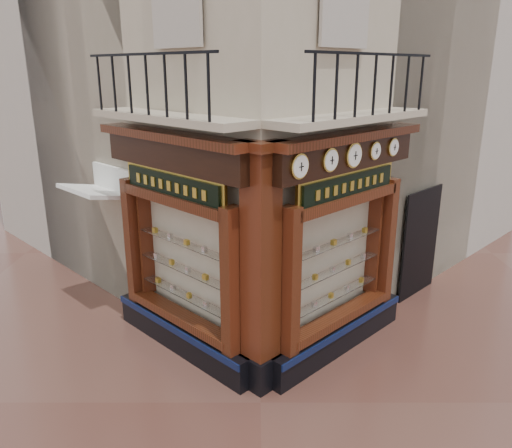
{
  "coord_description": "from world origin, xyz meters",
  "views": [
    {
      "loc": [
        -0.07,
        -6.54,
        4.95
      ],
      "look_at": [
        -0.07,
        2.0,
        2.28
      ],
      "focal_mm": 35.0,
      "sensor_mm": 36.0,
      "label": 1
    }
  ],
  "objects_px": {
    "clock_a": "(300,166)",
    "clock_d": "(375,151)",
    "awning": "(105,310)",
    "clock_b": "(330,160)",
    "signboard_right": "(349,185)",
    "clock_c": "(354,155)",
    "clock_e": "(393,147)",
    "corner_pilaster": "(261,274)",
    "signboard_left": "(172,185)"
  },
  "relations": [
    {
      "from": "clock_a",
      "to": "clock_d",
      "type": "relative_size",
      "value": 1.21
    },
    {
      "from": "awning",
      "to": "clock_b",
      "type": "bearing_deg",
      "value": -161.31
    },
    {
      "from": "clock_d",
      "to": "awning",
      "type": "height_order",
      "value": "clock_d"
    },
    {
      "from": "awning",
      "to": "signboard_right",
      "type": "distance_m",
      "value": 5.92
    },
    {
      "from": "clock_c",
      "to": "clock_e",
      "type": "height_order",
      "value": "clock_c"
    },
    {
      "from": "clock_e",
      "to": "clock_c",
      "type": "bearing_deg",
      "value": -180.0
    },
    {
      "from": "clock_d",
      "to": "awning",
      "type": "distance_m",
      "value": 6.51
    },
    {
      "from": "corner_pilaster",
      "to": "signboard_right",
      "type": "distance_m",
      "value": 2.12
    },
    {
      "from": "clock_a",
      "to": "clock_d",
      "type": "xyz_separation_m",
      "value": [
        1.39,
        1.39,
        0.0
      ]
    },
    {
      "from": "clock_c",
      "to": "signboard_left",
      "type": "relative_size",
      "value": 0.21
    },
    {
      "from": "clock_a",
      "to": "clock_e",
      "type": "distance_m",
      "value": 2.54
    },
    {
      "from": "clock_e",
      "to": "signboard_right",
      "type": "height_order",
      "value": "clock_e"
    },
    {
      "from": "corner_pilaster",
      "to": "clock_d",
      "type": "distance_m",
      "value": 2.88
    },
    {
      "from": "awning",
      "to": "signboard_left",
      "type": "bearing_deg",
      "value": -175.71
    },
    {
      "from": "clock_a",
      "to": "signboard_left",
      "type": "relative_size",
      "value": 0.19
    },
    {
      "from": "corner_pilaster",
      "to": "clock_c",
      "type": "xyz_separation_m",
      "value": [
        1.49,
        0.89,
        1.67
      ]
    },
    {
      "from": "clock_e",
      "to": "clock_b",
      "type": "bearing_deg",
      "value": -180.0
    },
    {
      "from": "corner_pilaster",
      "to": "clock_a",
      "type": "bearing_deg",
      "value": -51.04
    },
    {
      "from": "corner_pilaster",
      "to": "signboard_right",
      "type": "height_order",
      "value": "corner_pilaster"
    },
    {
      "from": "clock_c",
      "to": "signboard_left",
      "type": "distance_m",
      "value": 3.0
    },
    {
      "from": "clock_d",
      "to": "clock_a",
      "type": "bearing_deg",
      "value": -180.0
    },
    {
      "from": "clock_a",
      "to": "clock_c",
      "type": "height_order",
      "value": "clock_c"
    },
    {
      "from": "clock_d",
      "to": "clock_b",
      "type": "bearing_deg",
      "value": -180.0
    },
    {
      "from": "awning",
      "to": "signboard_left",
      "type": "distance_m",
      "value": 3.95
    },
    {
      "from": "clock_d",
      "to": "signboard_right",
      "type": "height_order",
      "value": "clock_d"
    },
    {
      "from": "awning",
      "to": "signboard_right",
      "type": "xyz_separation_m",
      "value": [
        4.78,
        -1.6,
        3.1
      ]
    },
    {
      "from": "corner_pilaster",
      "to": "clock_a",
      "type": "relative_size",
      "value": 10.74
    },
    {
      "from": "clock_b",
      "to": "signboard_right",
      "type": "bearing_deg",
      "value": 9.15
    },
    {
      "from": "clock_a",
      "to": "clock_b",
      "type": "distance_m",
      "value": 0.72
    },
    {
      "from": "signboard_right",
      "to": "corner_pilaster",
      "type": "bearing_deg",
      "value": 169.75
    },
    {
      "from": "clock_a",
      "to": "clock_c",
      "type": "xyz_separation_m",
      "value": [
        0.94,
        0.94,
        -0.0
      ]
    },
    {
      "from": "clock_d",
      "to": "clock_e",
      "type": "xyz_separation_m",
      "value": [
        0.41,
        0.41,
        -0.0
      ]
    },
    {
      "from": "signboard_left",
      "to": "awning",
      "type": "bearing_deg",
      "value": 4.29
    },
    {
      "from": "clock_b",
      "to": "clock_e",
      "type": "height_order",
      "value": "clock_b"
    },
    {
      "from": "clock_b",
      "to": "signboard_left",
      "type": "relative_size",
      "value": 0.19
    },
    {
      "from": "corner_pilaster",
      "to": "awning",
      "type": "bearing_deg",
      "value": 96.8
    },
    {
      "from": "clock_c",
      "to": "awning",
      "type": "bearing_deg",
      "value": 115.26
    },
    {
      "from": "clock_a",
      "to": "signboard_right",
      "type": "distance_m",
      "value": 1.5
    },
    {
      "from": "corner_pilaster",
      "to": "clock_a",
      "type": "distance_m",
      "value": 1.76
    },
    {
      "from": "clock_d",
      "to": "signboard_left",
      "type": "height_order",
      "value": "clock_d"
    },
    {
      "from": "clock_b",
      "to": "signboard_left",
      "type": "bearing_deg",
      "value": 122.37
    },
    {
      "from": "clock_a",
      "to": "clock_b",
      "type": "height_order",
      "value": "same"
    },
    {
      "from": "corner_pilaster",
      "to": "signboard_left",
      "type": "bearing_deg",
      "value": 100.25
    },
    {
      "from": "clock_a",
      "to": "corner_pilaster",
      "type": "bearing_deg",
      "value": 128.96
    },
    {
      "from": "corner_pilaster",
      "to": "awning",
      "type": "relative_size",
      "value": 2.77
    },
    {
      "from": "awning",
      "to": "clock_e",
      "type": "bearing_deg",
      "value": -143.77
    },
    {
      "from": "awning",
      "to": "signboard_right",
      "type": "relative_size",
      "value": 0.76
    },
    {
      "from": "clock_c",
      "to": "clock_e",
      "type": "bearing_deg",
      "value": 0.0
    },
    {
      "from": "clock_d",
      "to": "signboard_right",
      "type": "relative_size",
      "value": 0.16
    },
    {
      "from": "clock_e",
      "to": "awning",
      "type": "height_order",
      "value": "clock_e"
    }
  ]
}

